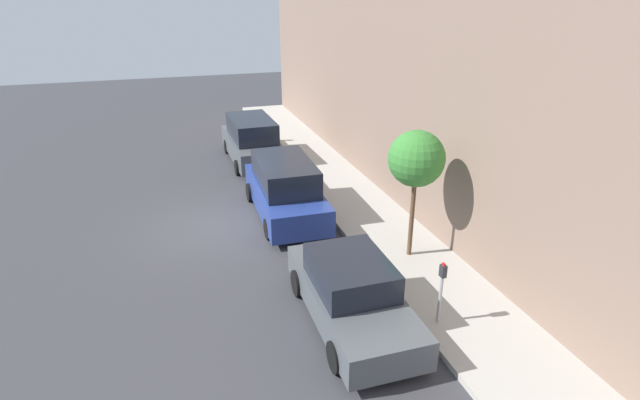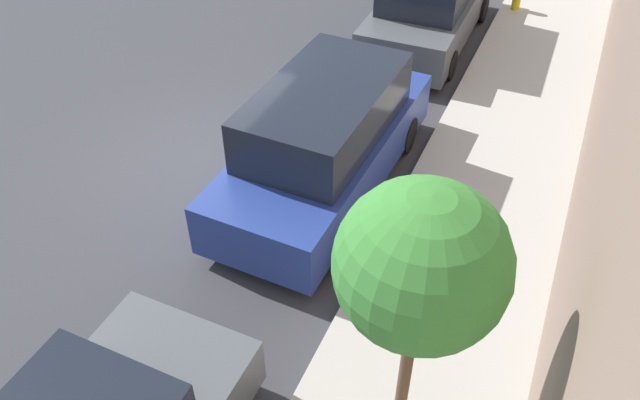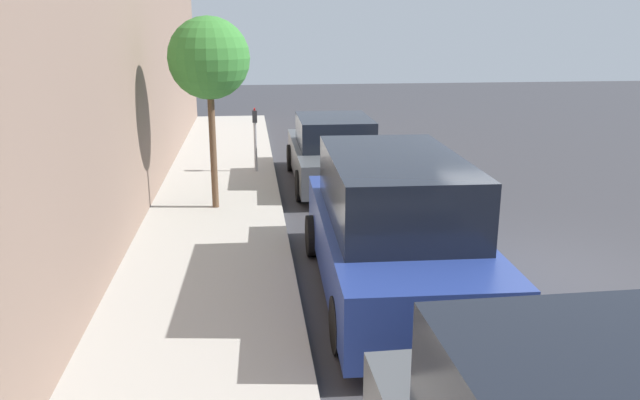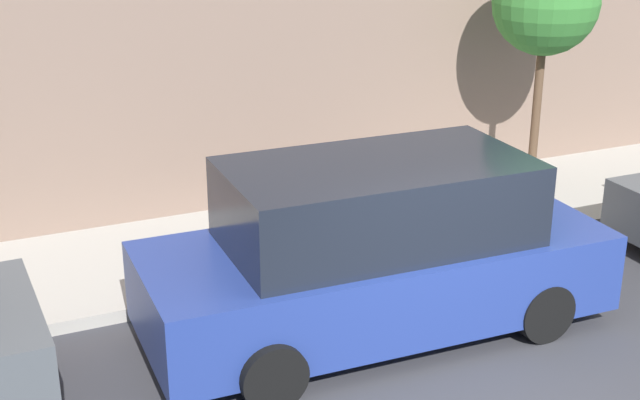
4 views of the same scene
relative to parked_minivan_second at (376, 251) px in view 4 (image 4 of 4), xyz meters
name	(u,v)px [view 4 (image 4 of 4)]	position (x,y,z in m)	size (l,w,h in m)	color
sidewalk	(299,237)	(2.53, -0.20, -0.85)	(2.52, 32.00, 0.15)	#B2ADA3
parked_minivan_second	(376,251)	(0.00, 0.00, 0.00)	(2.04, 4.95, 1.90)	navy
street_tree	(546,3)	(2.54, -3.91, 2.00)	(1.48, 1.48, 3.53)	brown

